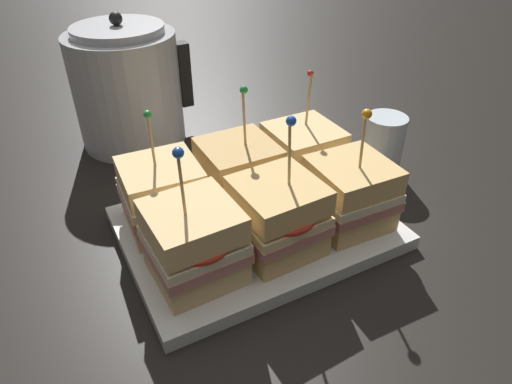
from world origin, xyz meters
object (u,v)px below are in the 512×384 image
kettle_steel (128,87)px  drinking_glass (383,145)px  serving_platter (256,227)px  sandwich_front_right (350,193)px  sandwich_back_right (303,156)px  sandwich_back_left (162,195)px  sandwich_front_left (194,243)px  sandwich_front_center (279,216)px  sandwich_back_center (240,174)px

kettle_steel → drinking_glass: size_ratio=2.31×
serving_platter → sandwich_front_right: sandwich_front_right is taller
sandwich_back_right → kettle_steel: kettle_steel is taller
sandwich_back_right → drinking_glass: size_ratio=1.73×
sandwich_back_left → sandwich_back_right: sandwich_back_right is taller
kettle_steel → sandwich_front_left: bearing=-95.3°
sandwich_front_right → sandwich_back_right: bearing=90.6°
sandwich_front_center → sandwich_front_right: (0.10, 0.00, -0.00)m
sandwich_front_left → sandwich_front_center: size_ratio=0.97×
sandwich_front_right → sandwich_back_center: size_ratio=0.96×
serving_platter → sandwich_front_left: (-0.10, -0.05, 0.05)m
serving_platter → sandwich_back_right: size_ratio=2.04×
sandwich_front_left → sandwich_front_center: 0.10m
sandwich_back_right → sandwich_front_left: bearing=-153.0°
kettle_steel → sandwich_back_center: bearing=-76.3°
sandwich_front_center → kettle_steel: (-0.07, 0.38, 0.03)m
sandwich_back_left → sandwich_back_right: 0.20m
sandwich_back_center → sandwich_back_right: sandwich_back_center is taller
sandwich_front_left → sandwich_back_right: size_ratio=1.01×
sandwich_back_center → kettle_steel: bearing=103.7°
sandwich_back_right → kettle_steel: bearing=121.5°
sandwich_front_center → kettle_steel: size_ratio=0.78×
kettle_steel → drinking_glass: 0.42m
sandwich_back_center → sandwich_back_right: 0.10m
serving_platter → sandwich_back_right: bearing=27.6°
sandwich_front_center → sandwich_back_left: bearing=134.4°
sandwich_back_center → drinking_glass: 0.24m
serving_platter → sandwich_back_center: (0.00, 0.05, 0.05)m
sandwich_back_left → kettle_steel: (0.04, 0.27, 0.04)m
sandwich_front_center → kettle_steel: kettle_steel is taller
sandwich_back_right → kettle_steel: (-0.17, 0.27, 0.04)m
sandwich_back_left → sandwich_back_center: sandwich_back_center is taller
sandwich_front_right → sandwich_back_center: (-0.10, 0.10, 0.00)m
sandwich_back_left → kettle_steel: size_ratio=0.71×
serving_platter → drinking_glass: size_ratio=3.52×
sandwich_front_left → sandwich_back_right: 0.23m
sandwich_back_left → sandwich_back_center: bearing=-2.9°
drinking_glass → sandwich_back_left: bearing=178.4°
sandwich_front_right → kettle_steel: size_ratio=0.73×
serving_platter → sandwich_back_right: (0.10, 0.05, 0.05)m
sandwich_front_center → kettle_steel: bearing=100.1°
serving_platter → drinking_glass: (0.24, 0.04, 0.04)m
kettle_steel → sandwich_back_left: bearing=-97.4°
sandwich_front_center → drinking_glass: bearing=21.9°
serving_platter → sandwich_front_center: sandwich_front_center is taller
sandwich_back_center → sandwich_back_right: (0.10, 0.01, -0.00)m
sandwich_back_left → sandwich_back_right: bearing=0.1°
serving_platter → sandwich_front_center: (0.00, -0.05, 0.05)m
serving_platter → drinking_glass: drinking_glass is taller
sandwich_back_center → drinking_glass: sandwich_back_center is taller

